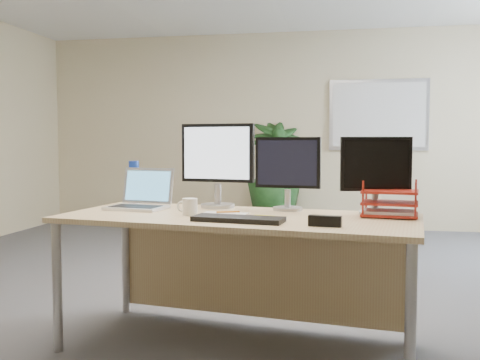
% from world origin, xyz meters
% --- Properties ---
extents(floor, '(8.00, 8.00, 0.00)m').
position_xyz_m(floor, '(0.00, 0.00, 0.00)').
color(floor, '#4A4B4F').
rests_on(floor, ground).
extents(back_wall, '(7.00, 0.04, 2.70)m').
position_xyz_m(back_wall, '(0.00, 4.00, 1.35)').
color(back_wall, '#CDBA91').
rests_on(back_wall, floor).
extents(whiteboard, '(1.30, 0.04, 0.95)m').
position_xyz_m(whiteboard, '(1.20, 3.97, 1.55)').
color(whiteboard, silver).
rests_on(whiteboard, back_wall).
extents(desk, '(2.09, 1.10, 0.77)m').
position_xyz_m(desk, '(0.16, -0.39, 0.60)').
color(desk, tan).
rests_on(desk, floor).
extents(floor_plant, '(1.10, 1.10, 1.50)m').
position_xyz_m(floor_plant, '(-0.17, 3.70, 0.75)').
color(floor_plant, '#123315').
rests_on(floor_plant, floor).
extents(monitor_left, '(0.48, 0.22, 0.53)m').
position_xyz_m(monitor_left, '(-0.06, -0.14, 1.07)').
color(monitor_left, '#A5A5AA').
rests_on(monitor_left, desk).
extents(monitor_right, '(0.40, 0.18, 0.45)m').
position_xyz_m(monitor_right, '(0.39, -0.20, 1.02)').
color(monitor_right, '#A5A5AA').
rests_on(monitor_right, desk).
extents(monitor_dark, '(0.40, 0.18, 0.45)m').
position_xyz_m(monitor_dark, '(0.91, -0.32, 1.02)').
color(monitor_dark, '#A5A5AA').
rests_on(monitor_dark, desk).
extents(laptop, '(0.39, 0.35, 0.25)m').
position_xyz_m(laptop, '(-0.52, -0.27, 0.83)').
color(laptop, silver).
rests_on(laptop, desk).
extents(keyboard, '(0.50, 0.22, 0.03)m').
position_xyz_m(keyboard, '(0.19, -0.72, 0.78)').
color(keyboard, black).
rests_on(keyboard, desk).
extents(coffee_mug, '(0.12, 0.09, 0.10)m').
position_xyz_m(coffee_mug, '(-0.13, -0.53, 0.82)').
color(coffee_mug, white).
rests_on(coffee_mug, desk).
extents(spiral_notebook, '(0.27, 0.21, 0.01)m').
position_xyz_m(spiral_notebook, '(0.06, -0.52, 0.77)').
color(spiral_notebook, silver).
rests_on(spiral_notebook, desk).
extents(orange_pen, '(0.13, 0.06, 0.01)m').
position_xyz_m(orange_pen, '(0.08, -0.48, 0.78)').
color(orange_pen, orange).
rests_on(orange_pen, spiral_notebook).
extents(yellow_highlighter, '(0.12, 0.04, 0.02)m').
position_xyz_m(yellow_highlighter, '(0.31, -0.57, 0.77)').
color(yellow_highlighter, yellow).
rests_on(yellow_highlighter, desk).
extents(water_bottle, '(0.07, 0.07, 0.29)m').
position_xyz_m(water_bottle, '(-0.66, -0.04, 0.91)').
color(water_bottle, '#AEBECC').
rests_on(water_bottle, desk).
extents(letter_tray, '(0.33, 0.27, 0.14)m').
position_xyz_m(letter_tray, '(0.98, -0.39, 0.83)').
color(letter_tray, '#9E1F13').
rests_on(letter_tray, desk).
extents(stapler, '(0.17, 0.06, 0.05)m').
position_xyz_m(stapler, '(0.64, -0.81, 0.79)').
color(stapler, black).
rests_on(stapler, desk).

